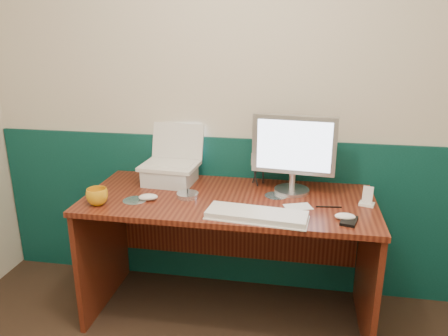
% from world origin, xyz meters
% --- Properties ---
extents(back_wall, '(3.50, 0.04, 2.50)m').
position_xyz_m(back_wall, '(0.00, 1.75, 1.25)').
color(back_wall, beige).
rests_on(back_wall, ground).
extents(wainscot, '(3.48, 0.02, 1.00)m').
position_xyz_m(wainscot, '(0.00, 1.74, 0.50)').
color(wainscot, '#07312C').
rests_on(wainscot, ground).
extents(desk, '(1.60, 0.70, 0.75)m').
position_xyz_m(desk, '(-0.14, 1.38, 0.38)').
color(desk, '#3E130B').
rests_on(desk, ground).
extents(laptop_riser, '(0.30, 0.26, 0.10)m').
position_xyz_m(laptop_riser, '(-0.53, 1.55, 0.80)').
color(laptop_riser, silver).
rests_on(laptop_riser, desk).
extents(laptop, '(0.35, 0.27, 0.27)m').
position_xyz_m(laptop, '(-0.53, 1.55, 0.99)').
color(laptop, silver).
rests_on(laptop, laptop_riser).
extents(monitor, '(0.47, 0.18, 0.46)m').
position_xyz_m(monitor, '(0.20, 1.53, 0.98)').
color(monitor, silver).
rests_on(monitor, desk).
extents(keyboard, '(0.51, 0.21, 0.03)m').
position_xyz_m(keyboard, '(0.04, 1.13, 0.76)').
color(keyboard, white).
rests_on(keyboard, desk).
extents(mouse_right, '(0.10, 0.06, 0.03)m').
position_xyz_m(mouse_right, '(0.47, 1.19, 0.77)').
color(mouse_right, white).
rests_on(mouse_right, desk).
extents(mouse_left, '(0.12, 0.08, 0.04)m').
position_xyz_m(mouse_left, '(-0.57, 1.27, 0.77)').
color(mouse_left, silver).
rests_on(mouse_left, desk).
extents(mug, '(0.14, 0.14, 0.09)m').
position_xyz_m(mug, '(-0.81, 1.16, 0.80)').
color(mug, orange).
rests_on(mug, desk).
extents(camcorder, '(0.10, 0.14, 0.21)m').
position_xyz_m(camcorder, '(-0.01, 1.63, 0.86)').
color(camcorder, '#ADADB2').
rests_on(camcorder, desk).
extents(cd_spindle, '(0.12, 0.12, 0.03)m').
position_xyz_m(cd_spindle, '(-0.37, 1.34, 0.76)').
color(cd_spindle, silver).
rests_on(cd_spindle, desk).
extents(cd_loose_a, '(0.13, 0.13, 0.00)m').
position_xyz_m(cd_loose_a, '(-0.64, 1.25, 0.75)').
color(cd_loose_a, '#B3BDC4').
rests_on(cd_loose_a, desk).
extents(cd_loose_b, '(0.13, 0.13, 0.00)m').
position_xyz_m(cd_loose_b, '(0.12, 1.45, 0.75)').
color(cd_loose_b, silver).
rests_on(cd_loose_b, desk).
extents(pen, '(0.13, 0.02, 0.01)m').
position_xyz_m(pen, '(0.40, 1.33, 0.75)').
color(pen, black).
rests_on(pen, desk).
extents(papers, '(0.16, 0.14, 0.00)m').
position_xyz_m(papers, '(0.24, 1.31, 0.75)').
color(papers, silver).
rests_on(papers, desk).
extents(dock, '(0.09, 0.08, 0.01)m').
position_xyz_m(dock, '(0.60, 1.40, 0.76)').
color(dock, white).
rests_on(dock, desk).
extents(music_player, '(0.06, 0.04, 0.09)m').
position_xyz_m(music_player, '(0.60, 1.40, 0.81)').
color(music_player, white).
rests_on(music_player, dock).
extents(pda, '(0.10, 0.14, 0.01)m').
position_xyz_m(pda, '(0.49, 1.16, 0.76)').
color(pda, black).
rests_on(pda, desk).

